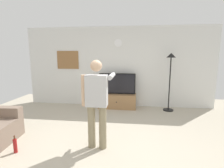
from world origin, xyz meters
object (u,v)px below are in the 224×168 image
(tv_stand, at_px, (117,101))
(beverage_bottle, at_px, (15,146))
(wall_clock, at_px, (118,43))
(framed_picture, at_px, (68,60))
(television, at_px, (117,84))
(person_standing_nearer_lamp, at_px, (97,100))
(floor_lamp, at_px, (170,70))

(tv_stand, relative_size, beverage_bottle, 3.78)
(wall_clock, xyz_separation_m, framed_picture, (-1.78, 0.00, -0.57))
(tv_stand, relative_size, framed_picture, 1.62)
(television, height_order, person_standing_nearer_lamp, person_standing_nearer_lamp)
(wall_clock, bearing_deg, tv_stand, -90.00)
(tv_stand, distance_m, television, 0.58)
(framed_picture, bearing_deg, wall_clock, -0.16)
(framed_picture, distance_m, beverage_bottle, 3.52)
(television, relative_size, beverage_bottle, 3.64)
(television, relative_size, floor_lamp, 0.66)
(wall_clock, height_order, person_standing_nearer_lamp, wall_clock)
(television, xyz_separation_m, floor_lamp, (1.65, -0.11, 0.48))
(floor_lamp, bearing_deg, tv_stand, 177.76)
(wall_clock, bearing_deg, floor_lamp, -12.11)
(television, relative_size, wall_clock, 4.78)
(framed_picture, bearing_deg, beverage_bottle, -86.64)
(wall_clock, height_order, floor_lamp, wall_clock)
(tv_stand, relative_size, person_standing_nearer_lamp, 0.74)
(television, xyz_separation_m, beverage_bottle, (-1.59, -2.95, -0.68))
(wall_clock, height_order, beverage_bottle, wall_clock)
(tv_stand, relative_size, wall_clock, 4.97)
(television, height_order, framed_picture, framed_picture)
(framed_picture, xyz_separation_m, floor_lamp, (3.43, -0.36, -0.28))
(television, distance_m, floor_lamp, 1.73)
(television, distance_m, wall_clock, 1.36)
(television, bearing_deg, framed_picture, 172.03)
(tv_stand, xyz_separation_m, floor_lamp, (1.65, -0.06, 1.07))
(wall_clock, relative_size, beverage_bottle, 0.76)
(wall_clock, xyz_separation_m, person_standing_nearer_lamp, (-0.15, -2.82, -1.21))
(floor_lamp, bearing_deg, beverage_bottle, -138.81)
(floor_lamp, xyz_separation_m, person_standing_nearer_lamp, (-1.80, -2.46, -0.36))
(wall_clock, xyz_separation_m, floor_lamp, (1.65, -0.35, -0.85))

